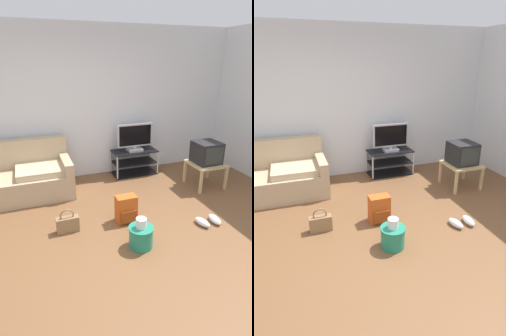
{
  "view_description": "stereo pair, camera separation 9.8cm",
  "coord_description": "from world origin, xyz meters",
  "views": [
    {
      "loc": [
        -0.95,
        -2.56,
        2.11
      ],
      "look_at": [
        0.37,
        1.0,
        0.61
      ],
      "focal_mm": 29.47,
      "sensor_mm": 36.0,
      "label": 1
    },
    {
      "loc": [
        -0.86,
        -2.59,
        2.11
      ],
      "look_at": [
        0.37,
        1.0,
        0.61
      ],
      "focal_mm": 29.47,
      "sensor_mm": 36.0,
      "label": 2
    }
  ],
  "objects": [
    {
      "name": "backpack",
      "position": [
        0.21,
        0.56,
        0.19
      ],
      "size": [
        0.28,
        0.25,
        0.38
      ],
      "rotation": [
        0.0,
        0.0,
        0.13
      ],
      "color": "#CC561E",
      "rests_on": "ground_plane"
    },
    {
      "name": "cleaning_bucket",
      "position": [
        0.18,
        -0.03,
        0.16
      ],
      "size": [
        0.3,
        0.3,
        0.39
      ],
      "color": "#238466",
      "rests_on": "ground_plane"
    },
    {
      "name": "sneakers_pair",
      "position": [
        1.25,
        0.1,
        0.04
      ],
      "size": [
        0.34,
        0.27,
        0.09
      ],
      "color": "white",
      "rests_on": "ground_plane"
    },
    {
      "name": "couch",
      "position": [
        -1.34,
        1.93,
        0.31
      ],
      "size": [
        2.04,
        0.9,
        0.87
      ],
      "color": "tan",
      "rests_on": "ground_plane"
    },
    {
      "name": "ground_plane",
      "position": [
        0.0,
        0.0,
        -0.01
      ],
      "size": [
        9.0,
        9.8,
        0.02
      ],
      "primitive_type": "cube",
      "color": "brown"
    },
    {
      "name": "handbag",
      "position": [
        -0.59,
        0.59,
        0.12
      ],
      "size": [
        0.29,
        0.11,
        0.33
      ],
      "rotation": [
        0.0,
        0.0,
        0.54
      ],
      "color": "olive",
      "rests_on": "ground_plane"
    },
    {
      "name": "tv_stand",
      "position": [
        0.97,
        2.16,
        0.24
      ],
      "size": [
        0.86,
        0.43,
        0.47
      ],
      "color": "black",
      "rests_on": "ground_plane"
    },
    {
      "name": "side_table",
      "position": [
        1.93,
        1.18,
        0.37
      ],
      "size": [
        0.56,
        0.56,
        0.43
      ],
      "color": "tan",
      "rests_on": "ground_plane"
    },
    {
      "name": "flat_tv",
      "position": [
        0.97,
        2.13,
        0.73
      ],
      "size": [
        0.7,
        0.22,
        0.52
      ],
      "color": "#B2B2B7",
      "rests_on": "tv_stand"
    },
    {
      "name": "wall_back",
      "position": [
        0.0,
        2.45,
        1.35
      ],
      "size": [
        9.0,
        0.1,
        2.7
      ],
      "primitive_type": "cube",
      "color": "silver",
      "rests_on": "ground_plane"
    },
    {
      "name": "crt_tv",
      "position": [
        1.93,
        1.2,
        0.62
      ],
      "size": [
        0.42,
        0.44,
        0.37
      ],
      "color": "#232326",
      "rests_on": "side_table"
    }
  ]
}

